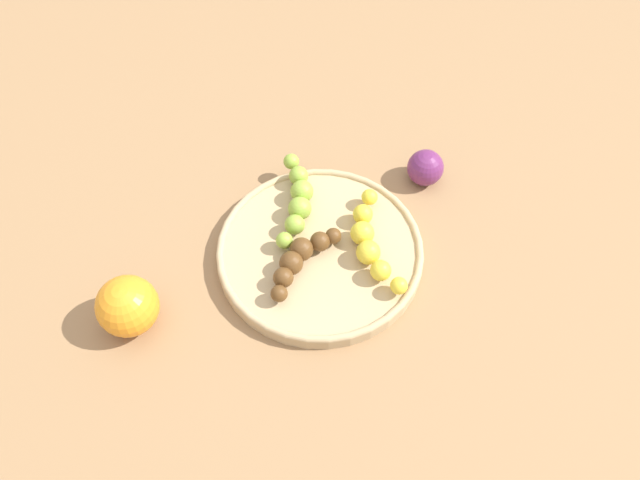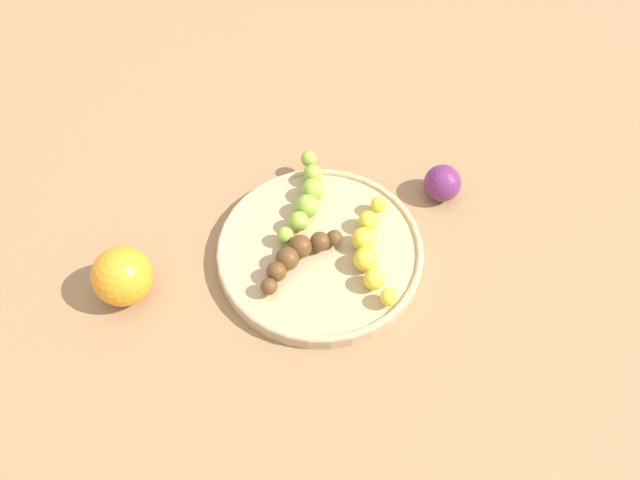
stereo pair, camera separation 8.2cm
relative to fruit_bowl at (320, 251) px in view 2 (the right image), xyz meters
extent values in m
plane|color=#936D47|center=(0.00, 0.00, -0.01)|extent=(2.40, 2.40, 0.00)
cylinder|color=tan|center=(0.00, 0.00, 0.00)|extent=(0.27, 0.27, 0.02)
torus|color=tan|center=(0.00, 0.00, 0.01)|extent=(0.27, 0.27, 0.01)
sphere|color=yellow|center=(0.09, 0.03, 0.02)|extent=(0.02, 0.02, 0.02)
sphere|color=yellow|center=(0.07, 0.01, 0.02)|extent=(0.03, 0.03, 0.03)
sphere|color=yellow|center=(0.05, -0.01, 0.02)|extent=(0.03, 0.03, 0.03)
sphere|color=yellow|center=(0.05, -0.04, 0.02)|extent=(0.03, 0.03, 0.03)
sphere|color=yellow|center=(0.05, -0.07, 0.02)|extent=(0.03, 0.03, 0.03)
sphere|color=yellow|center=(0.06, -0.10, 0.02)|extent=(0.02, 0.02, 0.02)
sphere|color=#8CAD38|center=(-0.04, 0.02, 0.02)|extent=(0.02, 0.02, 0.02)
sphere|color=#8CAD38|center=(-0.02, 0.04, 0.02)|extent=(0.03, 0.03, 0.03)
sphere|color=#8CAD38|center=(0.00, 0.06, 0.02)|extent=(0.03, 0.03, 0.03)
sphere|color=#8CAD38|center=(0.02, 0.08, 0.02)|extent=(0.03, 0.03, 0.03)
sphere|color=#8CAD38|center=(0.02, 0.11, 0.02)|extent=(0.03, 0.03, 0.03)
sphere|color=#8CAD38|center=(0.03, 0.14, 0.02)|extent=(0.02, 0.02, 0.02)
sphere|color=#593819|center=(0.02, 0.00, 0.02)|extent=(0.02, 0.02, 0.02)
sphere|color=#593819|center=(0.00, 0.00, 0.02)|extent=(0.03, 0.03, 0.03)
sphere|color=#593819|center=(-0.03, 0.00, 0.02)|extent=(0.03, 0.03, 0.03)
sphere|color=#593819|center=(-0.05, -0.01, 0.02)|extent=(0.03, 0.03, 0.03)
sphere|color=#593819|center=(-0.07, -0.03, 0.02)|extent=(0.03, 0.03, 0.03)
sphere|color=#593819|center=(-0.08, -0.05, 0.02)|extent=(0.02, 0.02, 0.02)
sphere|color=orange|center=(-0.25, 0.02, 0.03)|extent=(0.08, 0.08, 0.08)
sphere|color=#662659|center=(0.19, 0.05, 0.01)|extent=(0.05, 0.05, 0.05)
camera|label=1|loc=(-0.21, -0.42, 0.70)|focal=36.00mm
camera|label=2|loc=(-0.13, -0.45, 0.70)|focal=36.00mm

